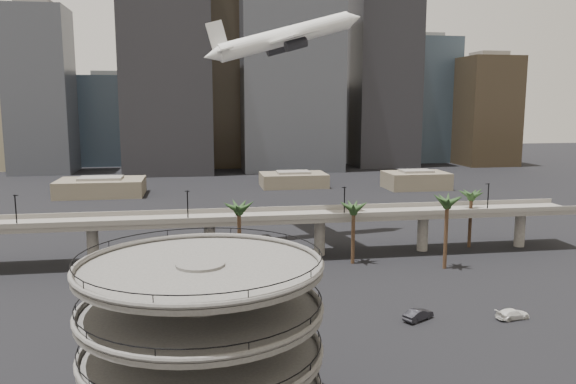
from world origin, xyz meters
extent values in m
cylinder|color=#514F4C|center=(-13.00, -4.00, 8.00)|extent=(4.40, 4.40, 16.50)
torus|color=black|center=(-13.00, -4.00, 5.05)|extent=(21.80, 21.80, 0.10)
cylinder|color=#514F4C|center=(-13.00, -4.00, 7.78)|extent=(22.00, 22.00, 0.45)
torus|color=#514F4C|center=(-13.00, -4.00, 8.25)|extent=(22.20, 22.20, 0.50)
torus|color=black|center=(-13.00, -4.00, 9.05)|extent=(21.80, 21.80, 0.10)
cylinder|color=#514F4C|center=(-13.00, -4.00, 11.78)|extent=(22.00, 22.00, 0.45)
torus|color=#514F4C|center=(-13.00, -4.00, 12.25)|extent=(22.20, 22.20, 0.50)
torus|color=black|center=(-13.00, -4.00, 13.05)|extent=(21.80, 21.80, 0.10)
cylinder|color=#514F4C|center=(-13.00, -4.00, 15.78)|extent=(22.00, 22.00, 0.45)
torus|color=#514F4C|center=(-13.00, -4.00, 16.25)|extent=(22.20, 22.20, 0.50)
torus|color=black|center=(-13.00, -4.00, 17.05)|extent=(21.80, 21.80, 0.10)
cube|color=slate|center=(0.00, 55.00, 8.00)|extent=(130.00, 9.00, 0.90)
cube|color=slate|center=(0.00, 50.50, 8.90)|extent=(130.00, 0.30, 1.00)
cube|color=slate|center=(0.00, 59.50, 8.90)|extent=(130.00, 0.30, 1.00)
cylinder|color=slate|center=(-33.00, 55.00, 3.80)|extent=(2.20, 2.20, 8.00)
cylinder|color=slate|center=(-11.00, 55.00, 3.80)|extent=(2.20, 2.20, 8.00)
cylinder|color=slate|center=(11.00, 55.00, 3.80)|extent=(2.20, 2.20, 8.00)
cylinder|color=slate|center=(33.00, 55.00, 3.80)|extent=(2.20, 2.20, 8.00)
cylinder|color=slate|center=(55.00, 55.00, 3.80)|extent=(2.20, 2.20, 8.00)
cylinder|color=black|center=(-45.00, 51.00, 11.50)|extent=(0.24, 0.24, 6.00)
cylinder|color=black|center=(-15.00, 51.00, 11.50)|extent=(0.24, 0.24, 6.00)
cylinder|color=black|center=(15.00, 51.00, 11.50)|extent=(0.24, 0.24, 6.00)
cylinder|color=black|center=(45.00, 51.00, 11.50)|extent=(0.24, 0.24, 6.00)
cylinder|color=#472E1E|center=(-6.00, 44.00, 6.08)|extent=(0.70, 0.70, 12.15)
ellipsoid|color=#203A1A|center=(-6.00, 44.00, 12.55)|extent=(4.40, 4.40, 2.00)
cylinder|color=#472E1E|center=(16.00, 48.00, 5.40)|extent=(0.70, 0.70, 10.80)
ellipsoid|color=#203A1A|center=(16.00, 48.00, 11.20)|extent=(4.40, 4.40, 2.00)
cylinder|color=#472E1E|center=(32.00, 42.00, 6.30)|extent=(0.70, 0.70, 12.60)
ellipsoid|color=#203A1A|center=(32.00, 42.00, 13.00)|extent=(4.40, 4.40, 2.00)
cylinder|color=#472E1E|center=(44.00, 56.00, 5.62)|extent=(0.70, 0.70, 11.25)
ellipsoid|color=#203A1A|center=(44.00, 56.00, 11.65)|extent=(4.40, 4.40, 2.00)
cube|color=#665B4B|center=(-45.00, 140.00, 2.75)|extent=(28.00, 18.00, 5.50)
cube|color=slate|center=(-45.00, 140.00, 5.90)|extent=(14.00, 9.00, 0.80)
cube|color=#665B4B|center=(22.00, 150.00, 2.50)|extent=(24.00, 16.00, 5.00)
cube|color=slate|center=(22.00, 150.00, 5.40)|extent=(12.00, 8.00, 0.80)
cube|color=#665B4B|center=(65.00, 138.00, 3.00)|extent=(22.00, 15.00, 6.00)
cube|color=slate|center=(65.00, 138.00, 6.40)|extent=(11.00, 7.50, 0.80)
cube|color=#41444D|center=(-80.00, 210.00, 35.81)|extent=(26.00, 24.00, 71.62)
cube|color=slate|center=(-80.00, 210.00, 72.82)|extent=(14.30, 13.20, 2.40)
cube|color=#344250|center=(-55.00, 245.00, 22.04)|extent=(30.00, 30.00, 44.07)
cube|color=slate|center=(-55.00, 245.00, 45.27)|extent=(16.50, 16.50, 2.40)
cube|color=black|center=(-25.00, 200.00, 50.50)|extent=(38.00, 30.00, 101.00)
cube|color=#30271B|center=(5.00, 225.00, 41.32)|extent=(28.00, 26.00, 82.64)
cube|color=#41444D|center=(30.00, 205.00, 55.09)|extent=(45.00, 32.00, 110.18)
cube|color=#807558|center=(55.00, 240.00, 19.28)|extent=(24.00, 24.00, 38.56)
cube|color=slate|center=(55.00, 240.00, 39.76)|extent=(13.20, 13.20, 2.40)
cube|color=black|center=(78.00, 215.00, 43.61)|extent=(30.00, 28.00, 87.23)
cube|color=#344250|center=(105.00, 235.00, 32.14)|extent=(34.00, 30.00, 64.27)
cube|color=slate|center=(105.00, 235.00, 65.47)|extent=(18.70, 16.50, 2.40)
cube|color=#30271B|center=(130.00, 210.00, 26.63)|extent=(26.00, 26.00, 53.25)
cube|color=slate|center=(130.00, 210.00, 54.45)|extent=(14.30, 14.30, 2.40)
cube|color=#807558|center=(18.00, 260.00, 17.45)|extent=(22.00, 22.00, 34.89)
cube|color=slate|center=(18.00, 260.00, 36.09)|extent=(12.10, 12.10, 2.40)
cylinder|color=silver|center=(6.55, 70.57, 44.82)|extent=(30.67, 9.74, 11.98)
cone|color=silver|center=(22.54, 73.72, 49.36)|extent=(5.40, 4.77, 4.81)
cone|color=silver|center=(-9.43, 67.43, 40.29)|extent=(5.20, 4.32, 4.39)
cube|color=silver|center=(5.69, 70.40, 43.90)|extent=(13.13, 33.45, 2.27)
cube|color=silver|center=(-7.48, 67.81, 41.29)|extent=(4.65, 11.21, 0.97)
cube|color=silver|center=(-8.29, 67.65, 44.23)|extent=(4.95, 1.34, 6.72)
cylinder|color=#232428|center=(5.45, 76.47, 42.58)|extent=(5.33, 3.11, 3.33)
cylinder|color=#232428|center=(7.77, 64.70, 42.58)|extent=(5.33, 3.11, 3.33)
imported|color=#AF4019|center=(-8.24, 21.23, 0.70)|extent=(4.34, 2.47, 1.39)
imported|color=black|center=(17.34, 18.72, 0.81)|extent=(5.15, 3.93, 1.63)
imported|color=white|center=(30.81, 16.99, 0.72)|extent=(5.25, 2.83, 1.45)
camera|label=1|loc=(-13.05, -53.09, 30.29)|focal=35.00mm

